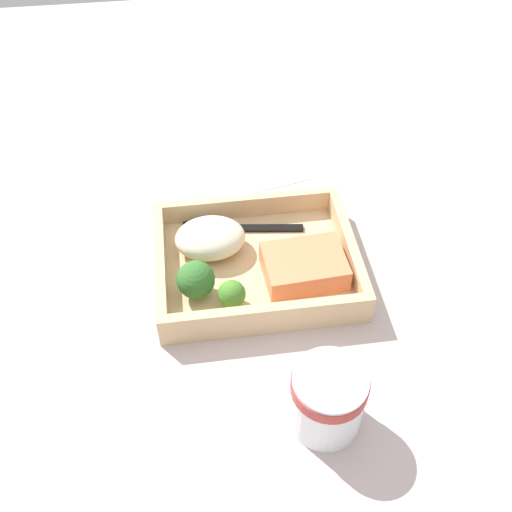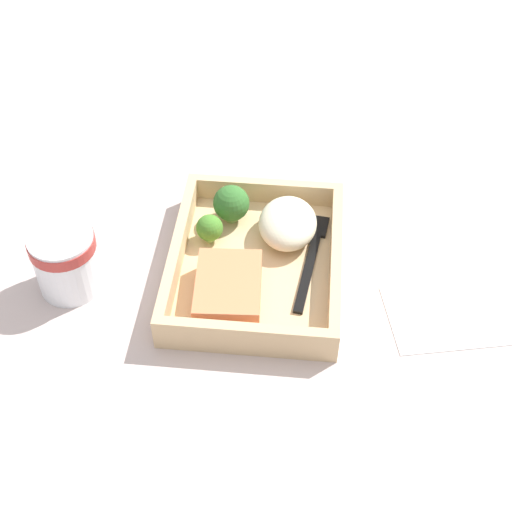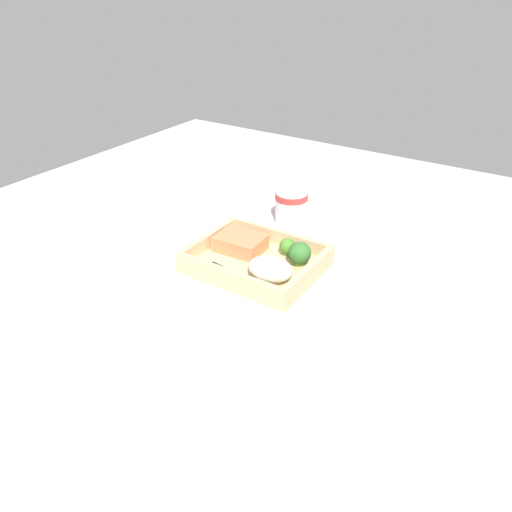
% 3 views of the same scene
% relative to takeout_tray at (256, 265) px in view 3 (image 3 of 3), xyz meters
% --- Properties ---
extents(ground_plane, '(1.60, 1.60, 0.02)m').
position_rel_takeout_tray_xyz_m(ground_plane, '(0.00, 0.00, -0.02)').
color(ground_plane, '#BFAEA8').
extents(takeout_tray, '(0.24, 0.20, 0.01)m').
position_rel_takeout_tray_xyz_m(takeout_tray, '(0.00, 0.00, 0.00)').
color(takeout_tray, tan).
rests_on(takeout_tray, ground_plane).
extents(tray_rim, '(0.24, 0.20, 0.03)m').
position_rel_takeout_tray_xyz_m(tray_rim, '(0.00, 0.00, 0.02)').
color(tray_rim, tan).
rests_on(tray_rim, takeout_tray).
extents(salmon_fillet, '(0.10, 0.08, 0.03)m').
position_rel_takeout_tray_xyz_m(salmon_fillet, '(-0.05, 0.03, 0.02)').
color(salmon_fillet, '#EB7F51').
rests_on(salmon_fillet, takeout_tray).
extents(mashed_potatoes, '(0.09, 0.07, 0.04)m').
position_rel_takeout_tray_xyz_m(mashed_potatoes, '(0.05, -0.03, 0.03)').
color(mashed_potatoes, beige).
rests_on(mashed_potatoes, takeout_tray).
extents(broccoli_floret_1, '(0.03, 0.03, 0.04)m').
position_rel_takeout_tray_xyz_m(broccoli_floret_1, '(0.04, 0.06, 0.03)').
color(broccoli_floret_1, '#82AC60').
rests_on(broccoli_floret_1, takeout_tray).
extents(broccoli_floret_2, '(0.04, 0.04, 0.05)m').
position_rel_takeout_tray_xyz_m(broccoli_floret_2, '(0.08, 0.04, 0.03)').
color(broccoli_floret_2, '#799D53').
rests_on(broccoli_floret_2, takeout_tray).
extents(fork, '(0.16, 0.04, 0.00)m').
position_rel_takeout_tray_xyz_m(fork, '(0.02, -0.06, 0.01)').
color(fork, black).
rests_on(fork, takeout_tray).
extents(paper_cup, '(0.07, 0.07, 0.08)m').
position_rel_takeout_tray_xyz_m(paper_cup, '(-0.04, 0.21, 0.04)').
color(paper_cup, white).
rests_on(paper_cup, ground_plane).
extents(receipt_slip, '(0.13, 0.16, 0.00)m').
position_rel_takeout_tray_xyz_m(receipt_slip, '(-0.04, -0.23, -0.00)').
color(receipt_slip, white).
rests_on(receipt_slip, ground_plane).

